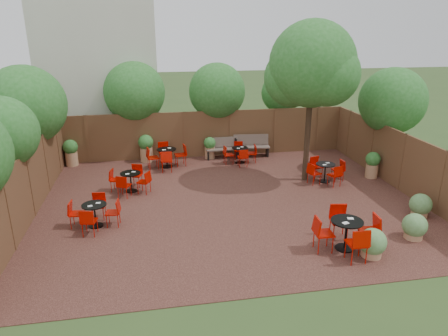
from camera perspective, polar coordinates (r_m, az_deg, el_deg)
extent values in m
plane|color=#354F23|center=(13.38, 0.84, -4.71)|extent=(80.00, 80.00, 0.00)
cube|color=#361B16|center=(13.38, 0.84, -4.68)|extent=(12.00, 10.00, 0.02)
cube|color=brown|center=(17.73, -2.24, 4.74)|extent=(12.00, 0.08, 2.00)
cube|color=brown|center=(13.30, -25.44, -2.18)|extent=(0.08, 10.00, 2.00)
cube|color=brown|center=(15.28, 23.53, 0.73)|extent=(0.08, 10.00, 2.00)
cube|color=beige|center=(20.17, -16.81, 14.37)|extent=(5.00, 4.00, 8.00)
sphere|color=#266721|center=(15.81, -25.86, 7.84)|extent=(2.75, 2.75, 2.75)
sphere|color=#266721|center=(13.01, -28.57, 4.35)|extent=(2.04, 2.04, 2.04)
sphere|color=#266721|center=(17.91, -12.33, 10.24)|extent=(2.56, 2.56, 2.56)
sphere|color=#266721|center=(18.04, -0.98, 10.61)|extent=(2.44, 2.44, 2.44)
sphere|color=#266721|center=(18.96, 8.06, 10.32)|extent=(1.85, 1.85, 1.85)
sphere|color=#266721|center=(16.84, 22.38, 8.63)|extent=(2.49, 2.49, 2.49)
cylinder|color=black|center=(14.88, 11.65, 6.37)|extent=(0.23, 0.23, 4.40)
sphere|color=#266721|center=(14.58, 12.18, 13.96)|extent=(2.94, 2.94, 2.94)
sphere|color=#266721|center=(14.83, 9.63, 12.32)|extent=(2.06, 2.06, 2.06)
sphere|color=#266721|center=(14.40, 14.21, 12.52)|extent=(2.15, 2.15, 2.15)
cube|color=brown|center=(17.54, -0.22, 2.65)|extent=(1.44, 0.49, 0.05)
cube|color=brown|center=(17.64, -0.33, 3.62)|extent=(1.43, 0.17, 0.43)
cube|color=black|center=(17.50, -2.30, 1.86)|extent=(0.08, 0.43, 0.38)
cube|color=black|center=(17.72, 1.84, 2.08)|extent=(0.08, 0.43, 0.38)
cube|color=brown|center=(17.79, 3.90, 2.94)|extent=(1.56, 0.61, 0.05)
cube|color=brown|center=(17.90, 3.76, 3.97)|extent=(1.53, 0.27, 0.46)
cube|color=black|center=(17.70, 1.71, 2.11)|extent=(0.11, 0.46, 0.41)
cube|color=black|center=(18.03, 6.01, 2.33)|extent=(0.11, 0.46, 0.41)
cylinder|color=black|center=(12.34, -17.33, -7.65)|extent=(0.40, 0.40, 0.03)
cylinder|color=black|center=(12.20, -17.47, -6.31)|extent=(0.05, 0.05, 0.63)
cylinder|color=black|center=(12.07, -17.63, -4.91)|extent=(0.69, 0.69, 0.03)
cube|color=white|center=(12.12, -17.09, -4.66)|extent=(0.13, 0.10, 0.01)
cube|color=white|center=(11.98, -18.12, -5.05)|extent=(0.13, 0.10, 0.01)
cylinder|color=black|center=(11.13, 16.37, -10.62)|extent=(0.47, 0.47, 0.03)
cylinder|color=black|center=(10.95, 16.56, -8.90)|extent=(0.05, 0.05, 0.75)
cylinder|color=black|center=(10.78, 16.75, -7.10)|extent=(0.81, 0.81, 0.03)
cube|color=white|center=(10.90, 17.17, -6.72)|extent=(0.16, 0.13, 0.02)
cube|color=white|center=(10.63, 16.55, -7.34)|extent=(0.16, 0.13, 0.02)
cylinder|color=black|center=(15.46, 13.75, -1.78)|extent=(0.40, 0.40, 0.03)
cylinder|color=black|center=(15.35, 13.84, -0.65)|extent=(0.05, 0.05, 0.64)
cylinder|color=black|center=(15.25, 13.94, 0.52)|extent=(0.69, 0.69, 0.03)
cube|color=white|center=(15.35, 14.21, 0.70)|extent=(0.14, 0.11, 0.01)
cube|color=white|center=(15.11, 13.80, 0.44)|extent=(0.14, 0.11, 0.01)
cylinder|color=black|center=(17.06, 2.20, 0.77)|extent=(0.39, 0.39, 0.03)
cylinder|color=black|center=(16.97, 2.21, 1.77)|extent=(0.04, 0.04, 0.62)
cylinder|color=black|center=(16.87, 2.22, 2.80)|extent=(0.67, 0.67, 0.03)
cube|color=white|center=(16.96, 2.52, 2.95)|extent=(0.13, 0.09, 0.01)
cube|color=white|center=(16.75, 2.01, 2.75)|extent=(0.13, 0.09, 0.01)
cylinder|color=black|center=(16.71, -7.89, 0.20)|extent=(0.45, 0.45, 0.03)
cylinder|color=black|center=(16.59, -7.95, 1.37)|extent=(0.05, 0.05, 0.71)
cylinder|color=black|center=(16.49, -8.01, 2.58)|extent=(0.77, 0.77, 0.03)
cube|color=white|center=(16.56, -7.60, 2.76)|extent=(0.14, 0.11, 0.02)
cube|color=white|center=(16.36, -8.35, 2.52)|extent=(0.14, 0.11, 0.02)
cylinder|color=black|center=(14.50, -12.72, -3.12)|extent=(0.40, 0.40, 0.03)
cylinder|color=black|center=(14.39, -12.81, -1.94)|extent=(0.05, 0.05, 0.63)
cylinder|color=black|center=(14.27, -12.90, -0.72)|extent=(0.69, 0.69, 0.03)
cube|color=white|center=(14.33, -12.47, -0.52)|extent=(0.15, 0.13, 0.01)
cube|color=white|center=(14.17, -13.29, -0.81)|extent=(0.15, 0.13, 0.01)
cylinder|color=#AA7A55|center=(17.47, -10.72, 1.86)|extent=(0.52, 0.52, 0.60)
sphere|color=#266721|center=(17.32, -10.83, 3.54)|extent=(0.62, 0.62, 0.62)
cylinder|color=#AA7A55|center=(17.59, -1.99, 2.13)|extent=(0.42, 0.42, 0.49)
sphere|color=#266721|center=(17.47, -2.01, 3.49)|extent=(0.51, 0.51, 0.51)
cylinder|color=#AA7A55|center=(17.78, -20.40, 1.22)|extent=(0.49, 0.49, 0.56)
sphere|color=#266721|center=(17.64, -20.59, 2.76)|extent=(0.59, 0.59, 0.59)
cylinder|color=#AA7A55|center=(16.32, 19.83, -0.37)|extent=(0.45, 0.45, 0.51)
sphere|color=#266721|center=(16.18, 20.01, 1.17)|extent=(0.54, 0.54, 0.54)
cylinder|color=#AA7A55|center=(12.24, 24.81, -8.37)|extent=(0.47, 0.47, 0.22)
sphere|color=#508042|center=(12.12, 24.98, -7.24)|extent=(0.65, 0.65, 0.65)
cylinder|color=#AA7A55|center=(10.97, 19.78, -10.91)|extent=(0.50, 0.50, 0.23)
sphere|color=#508042|center=(10.84, 19.95, -9.61)|extent=(0.68, 0.68, 0.68)
cylinder|color=#AA7A55|center=(13.67, 25.50, -5.60)|extent=(0.47, 0.47, 0.21)
sphere|color=#508042|center=(13.57, 25.66, -4.57)|extent=(0.64, 0.64, 0.64)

